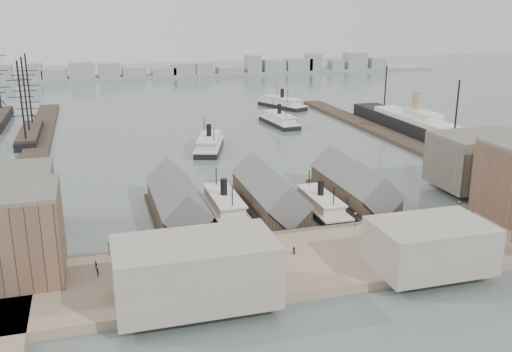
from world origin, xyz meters
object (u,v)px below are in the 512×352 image
object	(u,v)px
tram	(441,222)
horse_cart_center	(266,247)
horse_cart_left	(183,266)
horse_cart_right	(417,241)
ferry_docked_west	(224,205)
ocean_steamer	(415,125)

from	to	relation	value
tram	horse_cart_center	xyz separation A→B (m)	(-45.32, 0.03, -1.04)
horse_cart_left	horse_cart_right	xyz separation A→B (m)	(54.45, -2.72, 0.07)
tram	horse_cart_right	world-z (taller)	tram
horse_cart_left	horse_cart_center	bearing A→B (deg)	-37.34
tram	horse_cart_left	world-z (taller)	tram
tram	horse_cart_right	size ratio (longest dim) A/B	2.15
horse_cart_left	horse_cart_center	distance (m)	20.11
horse_cart_left	horse_cart_right	size ratio (longest dim) A/B	0.88
horse_cart_center	tram	bearing A→B (deg)	-72.64
ferry_docked_west	horse_cart_right	world-z (taller)	ferry_docked_west
ocean_steamer	horse_cart_left	size ratio (longest dim) A/B	22.55
ferry_docked_west	tram	bearing A→B (deg)	-33.41
ocean_steamer	horse_cart_right	size ratio (longest dim) A/B	19.90
ocean_steamer	horse_cart_center	distance (m)	147.10
ocean_steamer	horse_cart_left	world-z (taller)	ocean_steamer
ferry_docked_west	horse_cart_center	xyz separation A→B (m)	(2.35, -31.42, 0.35)
horse_cart_left	horse_cart_right	bearing A→B (deg)	-51.35
horse_cart_center	horse_cart_right	bearing A→B (deg)	-83.38
ferry_docked_west	horse_cart_center	distance (m)	31.51
ferry_docked_west	horse_cart_left	xyz separation A→B (m)	(-17.38, -35.31, 0.29)
ferry_docked_west	tram	xyz separation A→B (m)	(47.67, -31.45, 1.39)
ferry_docked_west	ocean_steamer	size ratio (longest dim) A/B	0.31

